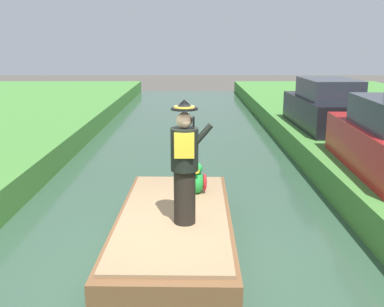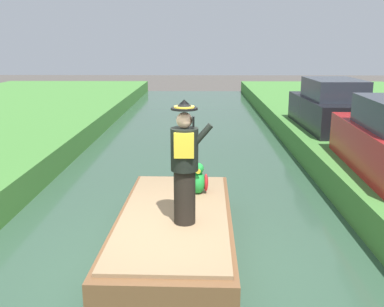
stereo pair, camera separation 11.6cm
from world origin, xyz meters
TOP-DOWN VIEW (x-y plane):
  - ground_plane at (0.00, 0.00)m, footprint 80.00×80.00m
  - canal_water at (0.00, 0.00)m, footprint 6.28×48.00m
  - boat at (0.00, 0.60)m, footprint 1.87×4.23m
  - person_pirate at (0.18, 0.21)m, footprint 0.61×0.42m
  - parrot_plush at (0.37, 1.54)m, footprint 0.36×0.34m
  - parked_car_dark at (4.40, 7.57)m, footprint 1.79×4.04m

SIDE VIEW (x-z plane):
  - ground_plane at x=0.00m, z-range 0.00..0.00m
  - canal_water at x=0.00m, z-range 0.00..0.10m
  - boat at x=0.00m, z-range 0.10..0.71m
  - parrot_plush at x=0.37m, z-range 0.67..1.24m
  - parked_car_dark at x=4.40m, z-range 0.64..2.14m
  - person_pirate at x=0.18m, z-range 0.71..2.56m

